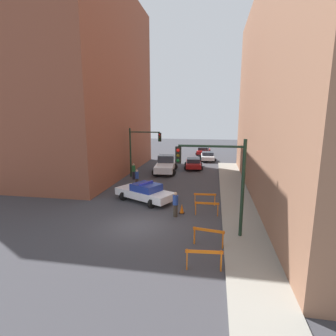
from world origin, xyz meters
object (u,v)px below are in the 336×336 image
barrier_mid (209,234)px  barrier_corner (205,197)px  police_car (145,192)px  barrier_front (204,256)px  pedestrian_corner (134,171)px  parked_car_far (204,151)px  traffic_light_far (140,145)px  pedestrian_crossing (137,178)px  white_truck (166,165)px  parked_car_mid (208,156)px  traffic_light_near (220,173)px  parked_car_near (193,163)px  barrier_back (207,206)px  traffic_cone (182,209)px  pedestrian_sidewalk (175,204)px

barrier_mid → barrier_corner: same height
police_car → barrier_front: bearing=-122.4°
barrier_front → barrier_corner: bearing=91.9°
pedestrian_corner → barrier_corner: 10.20m
parked_car_far → barrier_corner: (1.19, -25.60, -0.06)m
traffic_light_far → pedestrian_corner: size_ratio=3.13×
traffic_light_far → pedestrian_corner: (-0.43, -1.13, -2.54)m
pedestrian_crossing → barrier_front: pedestrian_crossing is taller
white_truck → barrier_corner: size_ratio=3.47×
police_car → white_truck: 10.59m
parked_car_mid → barrier_mid: (0.78, -25.90, -0.06)m
traffic_light_near → parked_car_near: bearing=98.7°
barrier_mid → barrier_corner: (-0.41, 6.13, 0.00)m
traffic_light_far → police_car: size_ratio=1.04×
traffic_light_near → barrier_back: bearing=103.7°
white_truck → pedestrian_crossing: 6.95m
police_car → traffic_cone: (3.10, -2.03, -0.41)m
parked_car_far → pedestrian_sidewalk: bearing=-86.0°
traffic_light_near → police_car: bearing=137.3°
barrier_corner → traffic_cone: 2.41m
pedestrian_sidewalk → barrier_back: (2.00, 0.58, -0.24)m
parked_car_near → parked_car_far: size_ratio=1.00×
white_truck → barrier_mid: white_truck is taller
parked_car_near → pedestrian_corner: 8.73m
police_car → parked_car_near: bearing=16.7°
police_car → parked_car_near: police_car is taller
pedestrian_corner → parked_car_mid: bearing=-61.0°
pedestrian_sidewalk → parked_car_near: bearing=178.3°
parked_car_far → police_car: bearing=-92.3°
traffic_light_far → parked_car_far: traffic_light_far is taller
white_truck → parked_car_near: bearing=38.0°
police_car → parked_car_near: 13.63m
parked_car_near → pedestrian_sidewalk: (0.12, -16.07, 0.19)m
parked_car_near → barrier_mid: (2.34, -19.64, -0.06)m
traffic_light_near → barrier_front: (-0.63, -3.39, -2.91)m
barrier_corner → pedestrian_corner: bearing=137.8°
parked_car_near → barrier_mid: parked_car_near is taller
parked_car_near → pedestrian_crossing: 10.56m
barrier_mid → police_car: bearing=128.4°
parked_car_near → parked_car_far: (0.73, 12.08, 0.00)m
traffic_light_far → parked_car_mid: 13.86m
parked_car_mid → barrier_mid: bearing=-91.9°
police_car → pedestrian_crossing: pedestrian_crossing is taller
pedestrian_crossing → pedestrian_sidewalk: size_ratio=1.00×
pedestrian_crossing → traffic_cone: bearing=116.9°
parked_car_far → barrier_back: size_ratio=2.78×
parked_car_near → pedestrian_sidewalk: 16.07m
pedestrian_crossing → barrier_front: bearing=105.4°
police_car → barrier_mid: size_ratio=3.16×
barrier_mid → traffic_cone: bearing=113.8°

